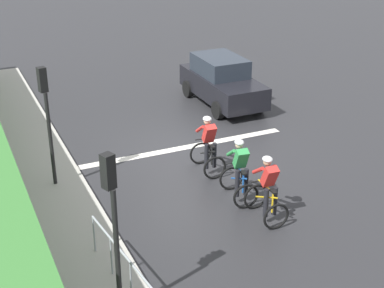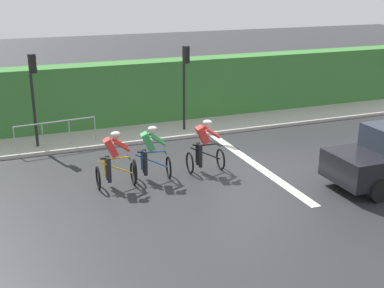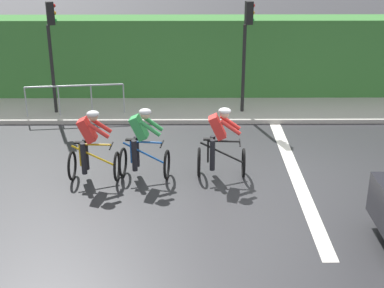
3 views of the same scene
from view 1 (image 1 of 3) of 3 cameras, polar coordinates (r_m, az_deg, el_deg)
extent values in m
plane|color=#28282B|center=(17.34, -0.70, -0.74)|extent=(80.00, 80.00, 0.00)
cube|color=#ADA89E|center=(14.45, -14.89, -6.89)|extent=(2.80, 25.76, 0.12)
cube|color=gray|center=(14.27, -18.54, -6.83)|extent=(0.44, 25.76, 0.54)
cube|color=silver|center=(17.55, -1.04, -0.41)|extent=(7.00, 0.30, 0.01)
torus|color=black|center=(14.25, 6.49, -5.32)|extent=(0.68, 0.09, 0.68)
torus|color=black|center=(13.50, 8.53, -7.29)|extent=(0.68, 0.09, 0.68)
cylinder|color=gold|center=(13.74, 7.53, -5.38)|extent=(0.09, 0.99, 0.51)
cylinder|color=gold|center=(13.50, 8.17, -5.88)|extent=(0.04, 0.04, 0.55)
cylinder|color=gold|center=(13.65, 7.49, -4.28)|extent=(0.08, 0.72, 0.04)
cube|color=black|center=(13.36, 8.24, -4.78)|extent=(0.11, 0.22, 0.04)
cylinder|color=black|center=(13.93, 6.78, -3.72)|extent=(0.42, 0.05, 0.03)
cube|color=red|center=(13.37, 7.89, -3.27)|extent=(0.32, 0.42, 0.57)
sphere|color=tan|center=(13.35, 7.65, -1.81)|extent=(0.20, 0.20, 0.20)
ellipsoid|color=silver|center=(13.32, 7.66, -1.54)|extent=(0.25, 0.29, 0.14)
cylinder|color=black|center=(13.55, 7.50, -5.94)|extent=(0.12, 0.12, 0.74)
cylinder|color=black|center=(13.66, 8.39, -5.73)|extent=(0.12, 0.12, 0.74)
cylinder|color=red|center=(13.50, 6.72, -2.67)|extent=(0.11, 0.48, 0.37)
cylinder|color=red|center=(13.64, 7.91, -2.43)|extent=(0.11, 0.48, 0.37)
torus|color=black|center=(15.06, 4.00, -3.48)|extent=(0.68, 0.15, 0.68)
torus|color=black|center=(14.23, 5.48, -5.31)|extent=(0.68, 0.15, 0.68)
cylinder|color=#1E59B2|center=(14.52, 4.75, -3.51)|extent=(0.17, 0.99, 0.51)
cylinder|color=#1E59B2|center=(14.26, 5.21, -3.97)|extent=(0.04, 0.04, 0.55)
cylinder|color=#1E59B2|center=(14.44, 4.72, -2.45)|extent=(0.13, 0.71, 0.04)
cube|color=black|center=(14.13, 5.26, -2.91)|extent=(0.13, 0.23, 0.04)
cylinder|color=black|center=(14.75, 4.20, -1.94)|extent=(0.42, 0.08, 0.03)
cube|color=green|center=(14.16, 4.99, -1.47)|extent=(0.35, 0.44, 0.57)
sphere|color=beige|center=(14.16, 4.81, -0.09)|extent=(0.20, 0.20, 0.20)
ellipsoid|color=silver|center=(14.13, 4.82, 0.17)|extent=(0.27, 0.31, 0.14)
cylinder|color=black|center=(14.33, 4.61, -4.00)|extent=(0.12, 0.12, 0.74)
cylinder|color=black|center=(14.41, 5.49, -3.86)|extent=(0.12, 0.12, 0.74)
cylinder|color=green|center=(14.32, 3.98, -0.89)|extent=(0.15, 0.49, 0.37)
cylinder|color=green|center=(14.43, 5.17, -0.72)|extent=(0.15, 0.49, 0.37)
torus|color=black|center=(16.42, 0.88, -0.94)|extent=(0.68, 0.09, 0.68)
torus|color=black|center=(15.58, 2.32, -2.43)|extent=(0.68, 0.09, 0.68)
cylinder|color=black|center=(15.89, 1.59, -0.85)|extent=(0.09, 0.99, 0.51)
cylinder|color=black|center=(15.63, 2.03, -1.22)|extent=(0.04, 0.04, 0.55)
cylinder|color=black|center=(15.82, 1.53, 0.12)|extent=(0.08, 0.72, 0.04)
cube|color=black|center=(15.50, 2.05, -0.23)|extent=(0.11, 0.22, 0.04)
cylinder|color=black|center=(16.13, 1.03, 0.52)|extent=(0.42, 0.05, 0.03)
cube|color=red|center=(15.55, 1.76, 1.06)|extent=(0.32, 0.42, 0.57)
sphere|color=beige|center=(15.56, 1.56, 2.32)|extent=(0.20, 0.20, 0.20)
ellipsoid|color=silver|center=(15.53, 1.56, 2.56)|extent=(0.25, 0.29, 0.14)
cylinder|color=black|center=(15.69, 1.48, -1.28)|extent=(0.12, 0.12, 0.74)
cylinder|color=black|center=(15.77, 2.28, -1.14)|extent=(0.12, 0.12, 0.74)
cylinder|color=red|center=(15.71, 0.82, 1.54)|extent=(0.11, 0.48, 0.37)
cylinder|color=red|center=(15.83, 1.89, 1.71)|extent=(0.11, 0.48, 0.37)
cube|color=black|center=(21.03, 3.11, 5.88)|extent=(1.70, 4.10, 0.80)
cube|color=#262D38|center=(21.02, 2.84, 7.97)|extent=(1.50, 2.13, 0.66)
cylinder|color=black|center=(20.51, 6.80, 4.13)|extent=(0.22, 0.64, 0.64)
cylinder|color=black|center=(19.73, 2.64, 3.45)|extent=(0.22, 0.64, 0.64)
cylinder|color=black|center=(22.58, 3.48, 6.18)|extent=(0.22, 0.64, 0.64)
cylinder|color=black|center=(21.89, -0.40, 5.62)|extent=(0.22, 0.64, 0.64)
cube|color=#EAEACC|center=(19.59, 7.17, 4.62)|extent=(0.28, 0.08, 0.16)
cube|color=#EAEACC|center=(19.10, 4.54, 4.22)|extent=(0.28, 0.08, 0.16)
cylinder|color=black|center=(15.16, -14.12, 0.23)|extent=(0.10, 0.10, 2.70)
cube|color=black|center=(14.67, -14.94, 6.32)|extent=(0.24, 0.24, 0.64)
sphere|color=red|center=(14.71, -15.18, 7.17)|extent=(0.11, 0.11, 0.11)
sphere|color=orange|center=(14.77, -15.10, 6.43)|extent=(0.11, 0.11, 0.11)
sphere|color=green|center=(14.83, -15.02, 5.69)|extent=(0.11, 0.11, 0.11)
cylinder|color=black|center=(10.42, -7.59, -11.13)|extent=(0.10, 0.10, 2.70)
cube|color=black|center=(9.62, -8.50, -2.75)|extent=(0.26, 0.26, 0.64)
sphere|color=red|center=(9.62, -8.97, -1.48)|extent=(0.11, 0.11, 0.11)
sphere|color=orange|center=(9.70, -8.90, -2.54)|extent=(0.11, 0.11, 0.11)
sphere|color=green|center=(9.80, -8.82, -3.58)|extent=(0.11, 0.11, 0.11)
cylinder|color=#999EA3|center=(11.18, -7.34, -10.56)|extent=(0.36, 2.79, 0.05)
cylinder|color=#999EA3|center=(12.55, -9.88, -9.20)|extent=(0.04, 0.04, 1.00)
cylinder|color=#999EA3|center=(11.82, -8.16, -11.41)|extent=(0.04, 0.04, 1.00)
cylinder|color=#999EA3|center=(11.13, -6.18, -13.88)|extent=(0.04, 0.04, 1.00)
camera|label=2|loc=(21.17, 46.96, 12.65)|focal=46.99mm
camera|label=3|loc=(21.77, 32.83, 16.34)|focal=52.34mm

